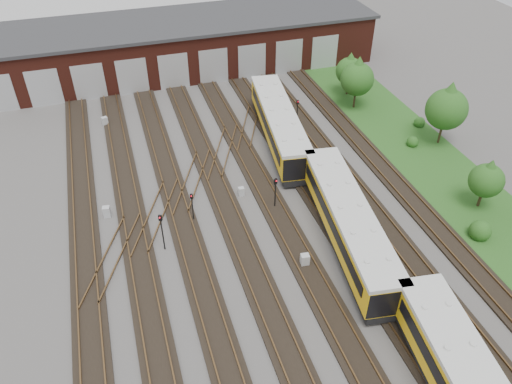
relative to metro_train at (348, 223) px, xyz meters
name	(u,v)px	position (x,y,z in m)	size (l,w,h in m)	color
ground	(284,279)	(-6.00, -2.17, -2.08)	(120.00, 120.00, 0.00)	#43403E
track_network	(280,273)	(-6.17, -1.58, -1.98)	(30.40, 70.00, 0.33)	black
maintenance_shed	(180,44)	(-6.01, 37.81, 1.12)	(51.00, 12.50, 6.35)	#4D1B13
grass_verge	(430,163)	(13.00, 7.83, -2.06)	(8.00, 55.00, 0.05)	#204A18
metro_train	(348,223)	(0.00, 0.00, 0.00)	(5.18, 48.83, 3.43)	black
signal_mast_0	(162,228)	(-13.96, 3.65, 0.15)	(0.30, 0.29, 3.52)	black
signal_mast_1	(192,204)	(-11.05, 6.37, -0.26)	(0.26, 0.24, 2.84)	black
signal_mast_2	(275,189)	(-3.92, 5.93, -0.08)	(0.32, 0.30, 3.10)	black
signal_mast_3	(297,110)	(3.06, 18.67, -0.13)	(0.24, 0.23, 3.07)	black
relay_cabinet_0	(107,212)	(-17.98, 9.14, -1.58)	(0.60, 0.50, 1.00)	#B2B5B7
relay_cabinet_1	(105,121)	(-17.01, 25.04, -1.59)	(0.59, 0.49, 0.99)	#B2B5B7
relay_cabinet_2	(305,260)	(-4.05, -1.31, -1.56)	(0.63, 0.53, 1.06)	#B2B5B7
relay_cabinet_3	(241,192)	(-6.25, 8.48, -1.66)	(0.51, 0.43, 0.85)	#B2B5B7
relay_cabinet_4	(283,128)	(1.19, 17.83, -1.63)	(0.55, 0.46, 0.91)	#B2B5B7
tree_0	(358,75)	(10.92, 20.54, 1.92)	(3.76, 3.76, 6.23)	#2F2515
tree_1	(350,68)	(11.62, 23.81, 1.34)	(3.22, 3.22, 5.33)	#2F2515
tree_2	(448,105)	(15.86, 10.84, 2.34)	(4.16, 4.16, 6.89)	#2F2515
tree_3	(488,177)	(13.17, 0.75, 1.05)	(2.94, 2.94, 4.88)	#2F2515
bush_0	(481,228)	(10.69, -2.61, -1.20)	(1.77, 1.77, 1.77)	#204D16
bush_1	(413,141)	(12.96, 11.17, -1.48)	(1.22, 1.22, 1.22)	#204D16
bush_2	(420,121)	(15.86, 14.48, -1.47)	(1.22, 1.22, 1.22)	#204D16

